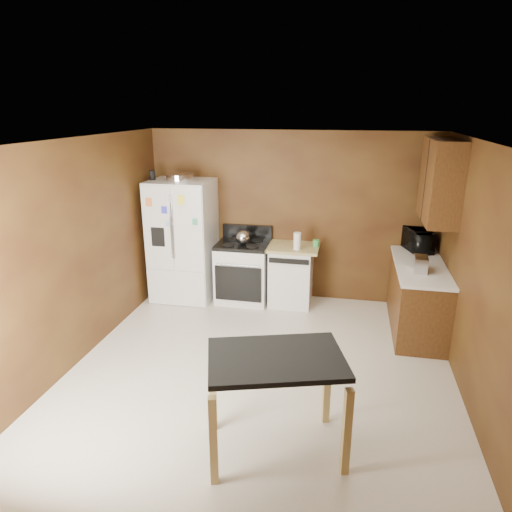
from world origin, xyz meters
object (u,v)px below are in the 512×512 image
(dishwasher, at_px, (291,274))
(gas_range, at_px, (243,271))
(green_canister, at_px, (316,243))
(toaster, at_px, (421,264))
(pen_cup, at_px, (152,175))
(kettle, at_px, (243,238))
(roasting_pan, at_px, (180,177))
(paper_towel, at_px, (297,241))
(microwave, at_px, (418,241))
(island, at_px, (276,373))
(refrigerator, at_px, (183,240))

(dishwasher, bearing_deg, gas_range, -178.06)
(green_canister, bearing_deg, toaster, -31.53)
(green_canister, height_order, dishwasher, green_canister)
(pen_cup, bearing_deg, kettle, 1.23)
(roasting_pan, distance_m, dishwasher, 2.14)
(pen_cup, bearing_deg, paper_towel, -0.65)
(green_canister, xyz_separation_m, microwave, (1.40, 0.07, 0.10))
(microwave, relative_size, gas_range, 0.45)
(toaster, distance_m, gas_range, 2.56)
(microwave, bearing_deg, toaster, 156.65)
(roasting_pan, xyz_separation_m, green_canister, (1.96, 0.16, -0.91))
(pen_cup, distance_m, green_canister, 2.56)
(toaster, relative_size, island, 0.20)
(gas_range, bearing_deg, paper_towel, -8.47)
(roasting_pan, relative_size, green_canister, 3.97)
(microwave, relative_size, dishwasher, 0.56)
(roasting_pan, height_order, dishwasher, roasting_pan)
(gas_range, distance_m, island, 3.24)
(paper_towel, xyz_separation_m, refrigerator, (-1.72, 0.06, -0.11))
(refrigerator, bearing_deg, toaster, -11.69)
(dishwasher, bearing_deg, island, -84.92)
(refrigerator, bearing_deg, kettle, -0.48)
(paper_towel, distance_m, gas_range, 0.99)
(green_canister, bearing_deg, paper_towel, -142.76)
(green_canister, height_order, island, green_canister)
(roasting_pan, distance_m, toaster, 3.45)
(microwave, xyz_separation_m, gas_range, (-2.46, -0.14, -0.58))
(kettle, bearing_deg, pen_cup, -178.77)
(gas_range, bearing_deg, island, -72.04)
(gas_range, bearing_deg, roasting_pan, -174.10)
(green_canister, relative_size, island, 0.08)
(microwave, distance_m, gas_range, 2.53)
(roasting_pan, xyz_separation_m, dishwasher, (1.61, 0.12, -1.40))
(pen_cup, xyz_separation_m, dishwasher, (2.03, 0.12, -1.41))
(microwave, distance_m, dishwasher, 1.84)
(paper_towel, height_order, green_canister, paper_towel)
(refrigerator, height_order, gas_range, refrigerator)
(kettle, distance_m, island, 3.17)
(refrigerator, height_order, dishwasher, refrigerator)
(paper_towel, height_order, toaster, paper_towel)
(toaster, relative_size, gas_range, 0.23)
(gas_range, bearing_deg, microwave, 3.19)
(pen_cup, distance_m, kettle, 1.59)
(microwave, bearing_deg, roasting_pan, 75.31)
(pen_cup, xyz_separation_m, toaster, (3.70, -0.65, -0.87))
(toaster, distance_m, microwave, 0.88)
(gas_range, bearing_deg, refrigerator, -176.19)
(toaster, distance_m, dishwasher, 1.92)
(gas_range, bearing_deg, toaster, -17.28)
(green_canister, distance_m, toaster, 1.56)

